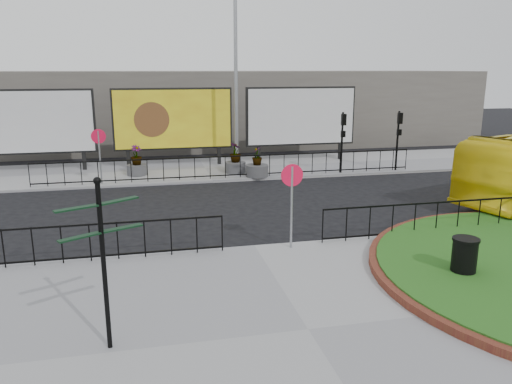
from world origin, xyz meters
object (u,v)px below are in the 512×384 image
object	(u,v)px
lamp_post	(236,76)
litter_bin	(464,259)
planter_c	(257,167)
billboard_mid	(173,119)
planter_a	(137,165)
planter_b	(235,162)
fingerpost_sign	(102,248)

from	to	relation	value
lamp_post	litter_bin	size ratio (longest dim) A/B	8.64
planter_c	billboard_mid	bearing A→B (deg)	136.01
planter_a	billboard_mid	bearing A→B (deg)	45.36
litter_bin	planter_a	bearing A→B (deg)	118.73
litter_bin	planter_a	distance (m)	16.53
planter_c	lamp_post	bearing A→B (deg)	113.41
planter_c	planter_b	bearing A→B (deg)	126.77
billboard_mid	planter_b	bearing A→B (deg)	-40.51
lamp_post	planter_b	bearing A→B (deg)	-108.55
billboard_mid	litter_bin	distance (m)	17.64
billboard_mid	planter_b	distance (m)	4.23
litter_bin	planter_c	bearing A→B (deg)	100.11
planter_a	fingerpost_sign	bearing A→B (deg)	-91.39
planter_b	planter_a	bearing A→B (deg)	174.47
fingerpost_sign	planter_b	xyz separation A→B (m)	(5.18, 15.35, -1.44)
fingerpost_sign	planter_a	distance (m)	15.88
billboard_mid	lamp_post	bearing A→B (deg)	-33.25
billboard_mid	lamp_post	size ratio (longest dim) A/B	0.67
billboard_mid	litter_bin	bearing A→B (deg)	-69.99
billboard_mid	fingerpost_sign	size ratio (longest dim) A/B	1.90
lamp_post	litter_bin	bearing A→B (deg)	-78.34
planter_c	litter_bin	bearing A→B (deg)	-79.89
fingerpost_sign	planter_a	size ratio (longest dim) A/B	2.23
planter_b	planter_c	bearing A→B (deg)	-53.23
billboard_mid	planter_c	xyz separation A→B (m)	(3.70, -3.57, -2.03)
planter_a	planter_b	bearing A→B (deg)	-5.53
fingerpost_sign	planter_a	world-z (taller)	fingerpost_sign
billboard_mid	lamp_post	xyz separation A→B (m)	(3.01, -1.97, 2.23)
planter_b	planter_c	distance (m)	1.42
planter_a	planter_b	xyz separation A→B (m)	(4.80, -0.46, 0.01)
lamp_post	planter_b	world-z (taller)	lamp_post
billboard_mid	lamp_post	world-z (taller)	lamp_post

